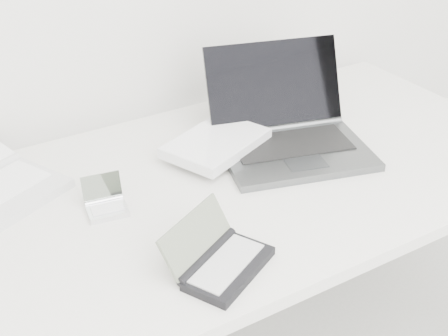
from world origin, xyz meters
TOP-DOWN VIEW (x-y plane):
  - desk at (0.00, 1.55)m, footprint 1.60×0.80m
  - laptop_large at (0.16, 1.62)m, footprint 0.55×0.44m
  - pda_silver at (-0.29, 1.58)m, footprint 0.10×0.10m
  - palmtop_charcoal at (-0.18, 1.28)m, footprint 0.23×0.22m

SIDE VIEW (x-z plane):
  - desk at x=0.00m, z-range 0.32..1.05m
  - pda_silver at x=-0.29m, z-range 0.71..0.78m
  - palmtop_charcoal at x=-0.18m, z-range 0.70..0.80m
  - laptop_large at x=0.16m, z-range 0.65..0.88m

